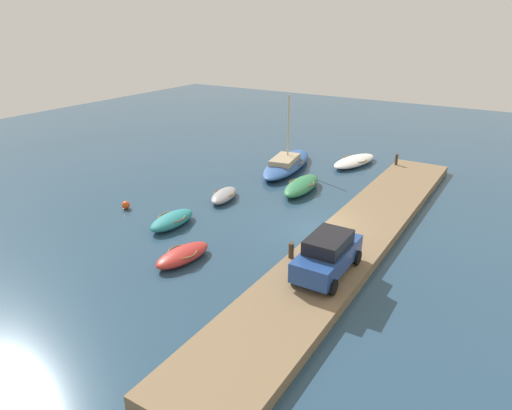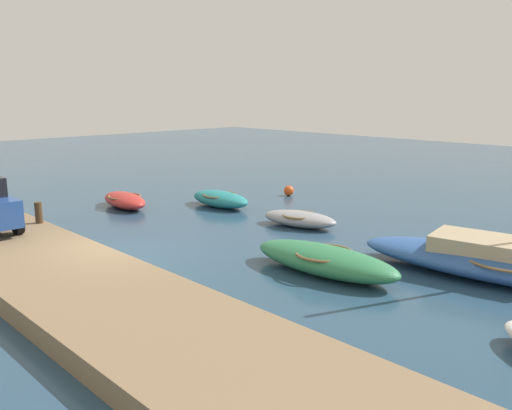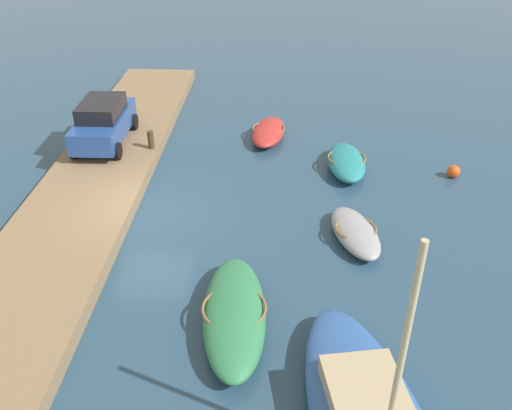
% 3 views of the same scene
% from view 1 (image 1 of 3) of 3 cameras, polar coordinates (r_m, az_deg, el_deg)
% --- Properties ---
extents(ground_plane, '(84.00, 84.00, 0.00)m').
position_cam_1_polar(ground_plane, '(24.51, 7.35, -3.14)').
color(ground_plane, navy).
extents(dock_platform, '(27.66, 3.59, 0.49)m').
position_cam_1_polar(dock_platform, '(23.68, 12.33, -3.79)').
color(dock_platform, '#846B4C').
rests_on(dock_platform, ground_plane).
extents(rowboat_teal, '(3.12, 1.48, 0.67)m').
position_cam_1_polar(rowboat_teal, '(25.09, -10.43, -1.85)').
color(rowboat_teal, teal).
rests_on(rowboat_teal, ground_plane).
extents(rowboat_red, '(3.15, 1.68, 0.63)m').
position_cam_1_polar(rowboat_red, '(21.48, -9.13, -6.15)').
color(rowboat_red, '#B72D28').
rests_on(rowboat_red, ground_plane).
extents(rowboat_green, '(4.52, 1.89, 0.75)m').
position_cam_1_polar(rowboat_green, '(29.77, 5.69, 2.43)').
color(rowboat_green, '#2D7A4C').
rests_on(rowboat_green, ground_plane).
extents(motorboat_white, '(5.05, 2.75, 0.59)m').
position_cam_1_polar(motorboat_white, '(35.88, 12.16, 5.38)').
color(motorboat_white, white).
rests_on(motorboat_white, ground_plane).
extents(dinghy_grey, '(3.07, 1.86, 0.56)m').
position_cam_1_polar(dinghy_grey, '(28.32, -4.02, 1.22)').
color(dinghy_grey, '#939399').
rests_on(dinghy_grey, ground_plane).
extents(sailboat_blue, '(8.21, 3.69, 5.41)m').
position_cam_1_polar(sailboat_blue, '(34.10, 3.83, 5.22)').
color(sailboat_blue, '#2D569E').
rests_on(sailboat_blue, ground_plane).
extents(mooring_post_west, '(0.24, 0.24, 0.71)m').
position_cam_1_polar(mooring_post_west, '(20.54, 4.40, -5.67)').
color(mooring_post_west, '#47331E').
rests_on(mooring_post_west, dock_platform).
extents(mooring_post_mid_west, '(0.20, 0.20, 0.79)m').
position_cam_1_polar(mooring_post_mid_west, '(34.97, 17.10, 5.44)').
color(mooring_post_mid_west, '#47331E').
rests_on(mooring_post_mid_west, dock_platform).
extents(parked_car, '(3.97, 1.91, 1.74)m').
position_cam_1_polar(parked_car, '(19.28, 8.92, -6.08)').
color(parked_car, '#234793').
rests_on(parked_car, dock_platform).
extents(marker_buoy, '(0.48, 0.48, 0.48)m').
position_cam_1_polar(marker_buoy, '(27.99, -15.92, 0.00)').
color(marker_buoy, '#E54C19').
rests_on(marker_buoy, ground_plane).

